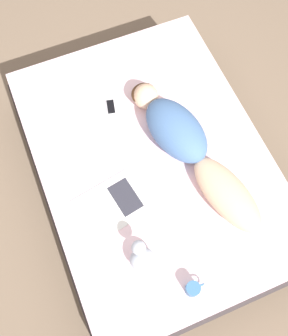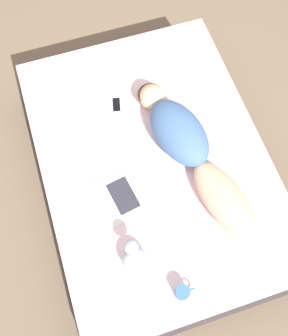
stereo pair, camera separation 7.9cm
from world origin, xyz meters
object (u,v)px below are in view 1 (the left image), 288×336
object	(u,v)px
open_magazine	(111,205)
coffee_mug	(193,289)
cell_phone	(111,107)
person	(188,146)

from	to	relation	value
open_magazine	coffee_mug	xyz separation A→B (m)	(0.26, -0.66, 0.04)
coffee_mug	cell_phone	distance (m)	1.35
open_magazine	cell_phone	world-z (taller)	same
open_magazine	coffee_mug	size ratio (longest dim) A/B	4.05
person	open_magazine	world-z (taller)	person
person	coffee_mug	world-z (taller)	person
open_magazine	coffee_mug	world-z (taller)	coffee_mug
open_magazine	cell_phone	bearing A→B (deg)	59.77
coffee_mug	open_magazine	bearing A→B (deg)	111.23
person	coffee_mug	xyz separation A→B (m)	(-0.34, -0.82, -0.06)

